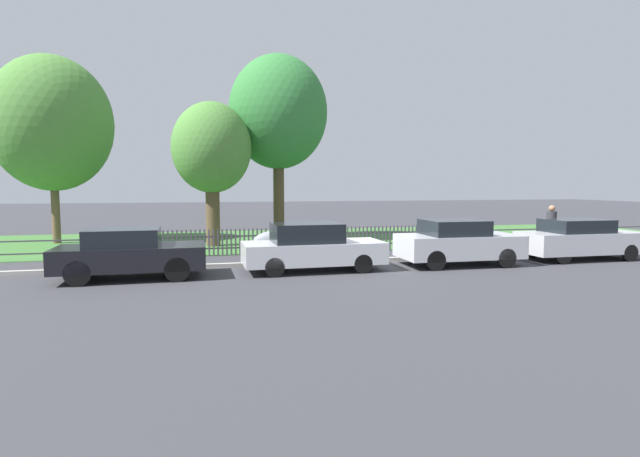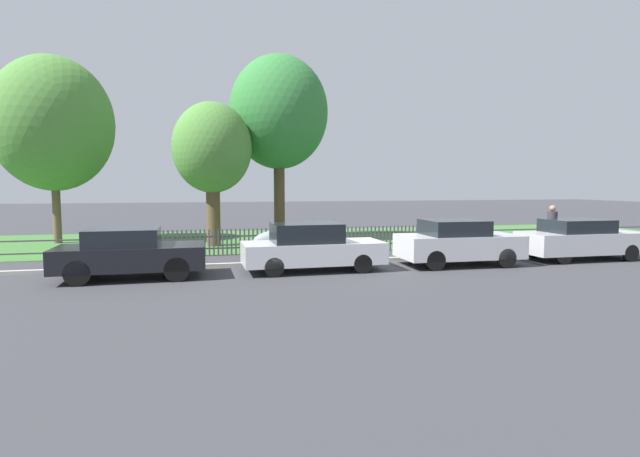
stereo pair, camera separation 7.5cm
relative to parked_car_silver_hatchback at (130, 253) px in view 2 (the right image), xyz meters
The scene contains 13 objects.
ground_plane 6.98m from the parked_car_silver_hatchback, 10.52° to the left, with size 120.00×120.00×0.00m, color #38383D.
kerb_stone 6.99m from the parked_car_silver_hatchback, 11.33° to the left, with size 39.56×0.20×0.12m, color #B2ADA3.
grass_strip 11.26m from the parked_car_silver_hatchback, 52.59° to the left, with size 39.56×9.87×0.01m, color #3D7033.
park_fence 7.92m from the parked_car_silver_hatchback, 30.40° to the left, with size 39.56×0.05×0.99m.
parked_car_silver_hatchback is the anchor object (origin of this frame).
parked_car_black_saloon 5.23m from the parked_car_silver_hatchback, ahead, with size 4.30×1.77×1.47m.
parked_car_navy_estate 10.12m from the parked_car_silver_hatchback, ahead, with size 3.93×1.92×1.49m.
parked_car_red_compact 14.91m from the parked_car_silver_hatchback, ahead, with size 4.28×1.71×1.43m.
covered_motorcycle 5.27m from the parked_car_silver_hatchback, 29.98° to the left, with size 1.80×0.74×1.03m.
tree_nearest_kerb 11.58m from the parked_car_silver_hatchback, 114.33° to the left, with size 5.16×5.16×8.28m.
tree_behind_motorcycle 8.23m from the parked_car_silver_hatchback, 70.95° to the left, with size 3.34×3.34×6.12m.
tree_mid_park 11.54m from the parked_car_silver_hatchback, 57.42° to the left, with size 4.58×4.58×8.62m.
pedestrian_near_fence 15.22m from the parked_car_silver_hatchback, ahead, with size 0.39×0.43×1.85m.
Camera 2 is at (-4.76, -16.00, 2.64)m, focal length 28.00 mm.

